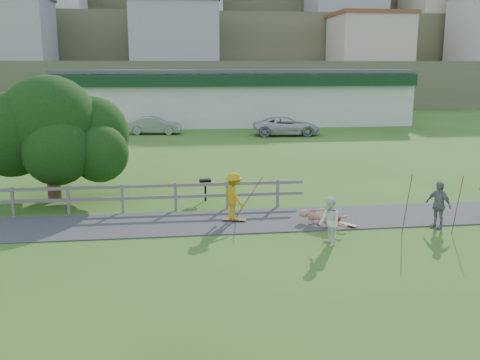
{
  "coord_description": "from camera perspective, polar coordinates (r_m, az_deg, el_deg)",
  "views": [
    {
      "loc": [
        -2.11,
        -16.8,
        5.5
      ],
      "look_at": [
        0.33,
        2.0,
        1.42
      ],
      "focal_mm": 40.0,
      "sensor_mm": 36.0,
      "label": 1
    }
  ],
  "objects": [
    {
      "name": "bbq",
      "position": [
        22.09,
        -3.71,
        -1.07
      ],
      "size": [
        0.47,
        0.38,
        0.92
      ],
      "primitive_type": null,
      "rotation": [
        0.0,
        0.0,
        0.15
      ],
      "color": "black",
      "rests_on": "ground"
    },
    {
      "name": "car_white",
      "position": [
        43.0,
        4.98,
        5.74
      ],
      "size": [
        5.48,
        2.85,
        1.48
      ],
      "primitive_type": "imported",
      "rotation": [
        0.0,
        0.0,
        1.49
      ],
      "color": "beige",
      "rests_on": "ground"
    },
    {
      "name": "pole_rider",
      "position": [
        19.42,
        0.97,
        -1.43
      ],
      "size": [
        0.03,
        0.03,
        1.89
      ],
      "primitive_type": "cylinder",
      "color": "brown",
      "rests_on": "ground"
    },
    {
      "name": "helmet",
      "position": [
        19.36,
        10.24,
        -4.07
      ],
      "size": [
        0.32,
        0.32,
        0.32
      ],
      "primitive_type": "sphere",
      "color": "#B20F09",
      "rests_on": "ground"
    },
    {
      "name": "longboard_rider",
      "position": [
        19.19,
        -0.64,
        -4.36
      ],
      "size": [
        0.88,
        0.42,
        0.09
      ],
      "primitive_type": null,
      "rotation": [
        0.0,
        0.0,
        -0.27
      ],
      "color": "brown",
      "rests_on": "ground"
    },
    {
      "name": "skater_fallen",
      "position": [
        18.82,
        8.83,
        -3.95
      ],
      "size": [
        1.64,
        1.54,
        0.66
      ],
      "primitive_type": "imported",
      "rotation": [
        0.0,
        0.0,
        0.73
      ],
      "color": "tan",
      "rests_on": "ground"
    },
    {
      "name": "spectator_b",
      "position": [
        19.53,
        20.39,
        -2.49
      ],
      "size": [
        0.79,
        1.05,
        1.65
      ],
      "primitive_type": "imported",
      "rotation": [
        0.0,
        0.0,
        5.17
      ],
      "color": "gray",
      "rests_on": "ground"
    },
    {
      "name": "skater_rider",
      "position": [
        18.98,
        -0.65,
        -2.04
      ],
      "size": [
        0.97,
        1.25,
        1.7
      ],
      "primitive_type": "imported",
      "rotation": [
        0.0,
        0.0,
        1.92
      ],
      "color": "#C19712",
      "rests_on": "ground"
    },
    {
      "name": "tree",
      "position": [
        23.31,
        -19.49,
        3.34
      ],
      "size": [
        6.47,
        6.47,
        4.43
      ],
      "primitive_type": null,
      "color": "black",
      "rests_on": "ground"
    },
    {
      "name": "path",
      "position": [
        19.22,
        -0.8,
        -4.43
      ],
      "size": [
        34.0,
        3.0,
        0.04
      ],
      "primitive_type": "cube",
      "color": "#343436",
      "rests_on": "ground"
    },
    {
      "name": "pole_spec_right",
      "position": [
        19.01,
        22.18,
        -2.48
      ],
      "size": [
        0.03,
        0.03,
        1.99
      ],
      "primitive_type": "cylinder",
      "color": "brown",
      "rests_on": "ground"
    },
    {
      "name": "longboard_fallen",
      "position": [
        19.04,
        11.21,
        -4.74
      ],
      "size": [
        0.69,
        0.8,
        0.09
      ],
      "primitive_type": null,
      "rotation": [
        0.0,
        0.0,
        -0.9
      ],
      "color": "brown",
      "rests_on": "ground"
    },
    {
      "name": "car_silver",
      "position": [
        44.25,
        -9.11,
        5.78
      ],
      "size": [
        4.46,
        2.02,
        1.42
      ],
      "primitive_type": "imported",
      "rotation": [
        0.0,
        0.0,
        1.45
      ],
      "color": "gray",
      "rests_on": "ground"
    },
    {
      "name": "spectator_a",
      "position": [
        16.8,
        9.51,
        -4.4
      ],
      "size": [
        0.62,
        0.78,
        1.53
      ],
      "primitive_type": "imported",
      "rotation": [
        0.0,
        0.0,
        4.78
      ],
      "color": "white",
      "rests_on": "ground"
    },
    {
      "name": "ground",
      "position": [
        17.8,
        -0.24,
        -5.85
      ],
      "size": [
        260.0,
        260.0,
        0.0
      ],
      "primitive_type": "plane",
      "color": "#33621C",
      "rests_on": "ground"
    },
    {
      "name": "hillside",
      "position": [
        108.49,
        -6.55,
        16.78
      ],
      "size": [
        220.0,
        67.0,
        47.5
      ],
      "color": "#535D37",
      "rests_on": "ground"
    },
    {
      "name": "strip_mall",
      "position": [
        52.18,
        -0.68,
        8.93
      ],
      "size": [
        32.5,
        10.75,
        5.1
      ],
      "color": "beige",
      "rests_on": "ground"
    },
    {
      "name": "pole_spec_left",
      "position": [
        18.5,
        17.39,
        -2.45
      ],
      "size": [
        0.03,
        0.03,
        2.03
      ],
      "primitive_type": "cylinder",
      "color": "brown",
      "rests_on": "ground"
    },
    {
      "name": "fence",
      "position": [
        20.81,
        -14.12,
        -1.51
      ],
      "size": [
        15.05,
        0.1,
        1.1
      ],
      "color": "#625F56",
      "rests_on": "ground"
    }
  ]
}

